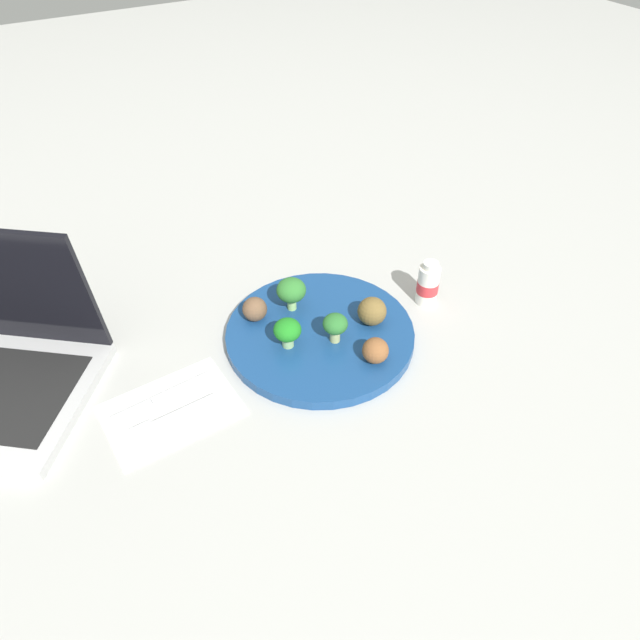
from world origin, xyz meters
name	(u,v)px	position (x,y,z in m)	size (l,w,h in m)	color
ground_plane	(320,338)	(0.00, 0.00, 0.00)	(4.00, 4.00, 0.00)	#B2B2AD
plate	(320,334)	(0.00, 0.00, 0.01)	(0.28, 0.28, 0.02)	navy
broccoli_floret_front_right	(287,331)	(0.06, 0.01, 0.04)	(0.04, 0.04, 0.05)	#8EBB7B
broccoli_floret_back_right	(291,291)	(0.01, -0.06, 0.05)	(0.04, 0.04, 0.05)	#9BCE76
broccoli_floret_mid_right	(335,325)	(-0.01, 0.03, 0.05)	(0.04, 0.04, 0.05)	#ACB773
meatball_center	(255,309)	(0.07, -0.07, 0.03)	(0.04, 0.04, 0.04)	brown
meatball_far_rim	(372,311)	(-0.08, 0.02, 0.04)	(0.04, 0.04, 0.04)	brown
meatball_mid_right	(375,351)	(-0.04, 0.09, 0.03)	(0.04, 0.04, 0.04)	brown
napkin	(171,409)	(0.24, 0.02, 0.00)	(0.17, 0.12, 0.01)	white
fork	(170,418)	(0.25, 0.04, 0.01)	(0.12, 0.03, 0.01)	silver
knife	(160,400)	(0.25, 0.01, 0.01)	(0.15, 0.03, 0.01)	silver
yogurt_bottle	(428,284)	(-0.19, 0.01, 0.03)	(0.03, 0.03, 0.08)	white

